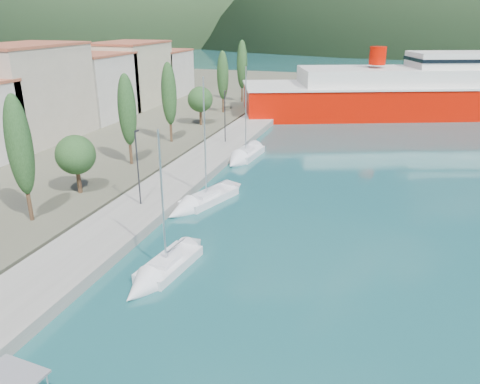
% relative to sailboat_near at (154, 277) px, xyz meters
% --- Properties ---
extents(ground, '(1400.00, 1400.00, 0.00)m').
position_rel_sailboat_near_xyz_m(ground, '(3.13, 113.37, -0.28)').
color(ground, '#1D5558').
extents(quay, '(5.00, 88.00, 0.80)m').
position_rel_sailboat_near_xyz_m(quay, '(-5.87, 19.37, 0.12)').
color(quay, gray).
rests_on(quay, ground).
extents(town_buildings, '(9.20, 69.20, 11.30)m').
position_rel_sailboat_near_xyz_m(town_buildings, '(-28.87, 30.28, 5.29)').
color(town_buildings, beige).
rests_on(town_buildings, land_strip).
extents(tree_row, '(3.47, 63.86, 10.45)m').
position_rel_sailboat_near_xyz_m(tree_row, '(-12.26, 25.32, 5.39)').
color(tree_row, '#47301E').
rests_on(tree_row, land_strip).
extents(lamp_posts, '(0.15, 43.56, 6.06)m').
position_rel_sailboat_near_xyz_m(lamp_posts, '(-5.87, 8.59, 3.81)').
color(lamp_posts, '#2D2D33').
rests_on(lamp_posts, quay).
extents(sailboat_near, '(2.92, 7.14, 9.96)m').
position_rel_sailboat_near_xyz_m(sailboat_near, '(0.00, 0.00, 0.00)').
color(sailboat_near, silver).
rests_on(sailboat_near, ground).
extents(sailboat_mid, '(4.54, 8.22, 11.47)m').
position_rel_sailboat_near_xyz_m(sailboat_mid, '(-2.14, 11.36, 0.01)').
color(sailboat_mid, silver).
rests_on(sailboat_mid, ground).
extents(sailboat_far, '(3.04, 7.66, 10.99)m').
position_rel_sailboat_near_xyz_m(sailboat_far, '(-2.46, 25.21, 0.03)').
color(sailboat_far, silver).
rests_on(sailboat_far, ground).
extents(ferry, '(56.69, 31.08, 11.15)m').
position_rel_sailboat_near_xyz_m(ferry, '(17.52, 58.15, 3.12)').
color(ferry, '#C40D00').
rests_on(ferry, ground).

